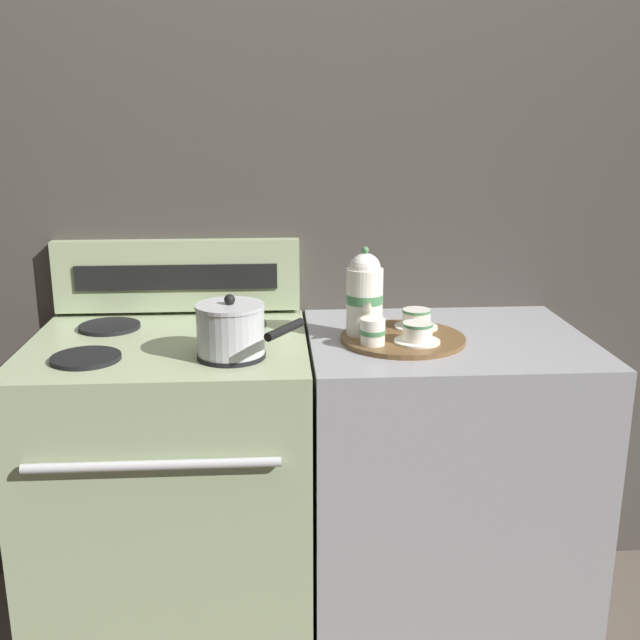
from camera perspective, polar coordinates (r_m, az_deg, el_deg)
The scene contains 11 objects.
ground_plane at distance 2.51m, azimuth -0.66°, elevation -22.06°, with size 6.00×6.00×0.00m, color brown.
wall_back at distance 2.38m, azimuth -1.18°, elevation 5.08°, with size 6.00×0.05×2.20m.
stove at distance 2.27m, azimuth -10.96°, elevation -12.78°, with size 0.77×0.68×0.93m.
control_panel at distance 2.36m, azimuth -10.80°, elevation 3.34°, with size 0.75×0.05×0.22m.
side_counter at distance 2.31m, azimuth 9.23°, elevation -12.29°, with size 0.78×0.65×0.92m.
saucepan at distance 1.92m, azimuth -6.76°, elevation -0.65°, with size 0.28×0.25×0.16m.
serving_tray at distance 2.08m, azimuth 6.32°, elevation -1.41°, with size 0.34×0.34×0.01m.
teapot at distance 2.06m, azimuth 3.42°, elevation 2.00°, with size 0.10×0.17×0.25m.
teacup_left at distance 2.02m, azimuth 7.43°, elevation -0.97°, with size 0.12×0.12×0.05m.
teacup_right at distance 2.15m, azimuth 7.35°, elevation 0.10°, with size 0.12×0.12×0.05m.
creamer_jug at distance 1.98m, azimuth 4.03°, elevation -0.88°, with size 0.07×0.07×0.07m.
Camera 1 is at (-0.10, -1.99, 1.53)m, focal length 42.00 mm.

